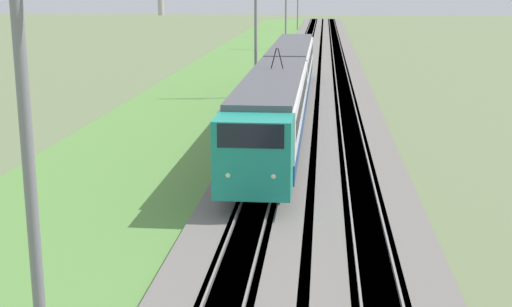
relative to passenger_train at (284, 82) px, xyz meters
name	(u,v)px	position (x,y,z in m)	size (l,w,h in m)	color
ballast_main	(291,94)	(10.10, 0.00, -2.28)	(240.00, 4.40, 0.30)	slate
ballast_adjacent	(344,95)	(10.10, -4.07, -2.28)	(240.00, 4.40, 0.30)	slate
track_main	(291,94)	(10.10, 0.00, -2.27)	(240.00, 1.57, 0.45)	#4C4238
track_adjacent	(344,95)	(10.10, -4.07, -2.27)	(240.00, 1.57, 0.45)	#4C4238
grass_verge	(208,94)	(10.10, 6.46, -2.37)	(240.00, 10.52, 0.12)	#5B8E42
passenger_train	(284,82)	(0.00, 0.00, 0.00)	(40.85, 2.91, 5.16)	teal
catenary_mast_near	(35,201)	(-32.90, 2.53, 2.31)	(0.22, 2.56, 9.18)	slate
catenary_mast_mid	(256,36)	(8.40, 2.53, 2.29)	(0.22, 2.56, 9.14)	slate
catenary_mast_far	(286,12)	(49.69, 2.53, 2.48)	(0.22, 2.56, 9.52)	slate
catenary_mast_distant	(298,3)	(90.98, 2.53, 2.48)	(0.22, 2.56, 9.51)	slate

